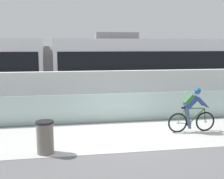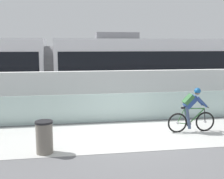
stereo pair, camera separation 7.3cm
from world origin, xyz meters
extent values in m
plane|color=slate|center=(0.00, 0.00, 0.00)|extent=(200.00, 200.00, 0.00)
cube|color=silver|center=(0.00, 0.00, 0.01)|extent=(32.00, 3.20, 0.01)
cube|color=#ADC6C1|center=(0.00, 1.85, 0.58)|extent=(32.00, 0.05, 1.16)
cube|color=white|center=(0.00, 3.65, 0.96)|extent=(32.00, 0.36, 1.92)
cube|color=#595654|center=(0.00, 6.13, 0.00)|extent=(32.00, 0.08, 0.01)
cube|color=#595654|center=(0.00, 7.57, 0.00)|extent=(32.00, 0.08, 0.01)
cube|color=#232326|center=(-5.33, 6.85, 0.36)|extent=(1.40, 1.88, 0.20)
cylinder|color=black|center=(-5.33, 6.13, 0.30)|extent=(0.60, 0.10, 0.60)
cylinder|color=black|center=(-5.33, 7.57, 0.30)|extent=(0.60, 0.10, 0.60)
cube|color=silver|center=(2.65, 6.85, 1.90)|extent=(11.00, 2.50, 3.10)
cube|color=black|center=(2.65, 6.85, 2.25)|extent=(10.56, 2.54, 1.04)
cube|color=red|center=(2.65, 6.85, 0.53)|extent=(10.78, 2.53, 0.28)
cube|color=slate|center=(0.67, 6.85, 3.63)|extent=(2.40, 1.10, 0.36)
cube|color=#232326|center=(-0.87, 6.85, 0.36)|extent=(1.40, 1.88, 0.20)
cylinder|color=black|center=(-0.87, 6.13, 0.30)|extent=(0.60, 0.10, 0.60)
cylinder|color=black|center=(-0.87, 7.57, 0.30)|extent=(0.60, 0.10, 0.60)
cube|color=#232326|center=(6.17, 6.85, 0.36)|extent=(1.40, 1.88, 0.20)
cylinder|color=black|center=(6.17, 6.13, 0.30)|extent=(0.60, 0.10, 0.60)
cylinder|color=black|center=(6.17, 7.57, 0.30)|extent=(0.60, 0.10, 0.60)
cylinder|color=#59595B|center=(-3.10, 6.85, 1.90)|extent=(0.60, 2.30, 2.30)
torus|color=black|center=(2.72, 0.00, 0.36)|extent=(0.72, 0.06, 0.72)
cylinder|color=#99999E|center=(2.72, 0.00, 0.36)|extent=(0.07, 0.10, 0.07)
torus|color=black|center=(1.67, 0.00, 0.36)|extent=(0.72, 0.06, 0.72)
cylinder|color=#99999E|center=(1.67, 0.00, 0.36)|extent=(0.07, 0.10, 0.07)
cylinder|color=#337233|center=(2.38, 0.00, 0.57)|extent=(0.60, 0.04, 0.58)
cylinder|color=#337233|center=(2.00, 0.00, 0.59)|extent=(0.22, 0.04, 0.59)
cylinder|color=#337233|center=(2.29, 0.00, 0.86)|extent=(0.76, 0.04, 0.07)
cylinder|color=#337233|center=(1.88, 0.00, 0.33)|extent=(0.43, 0.03, 0.09)
cylinder|color=#337233|center=(1.79, 0.00, 0.62)|extent=(0.27, 0.02, 0.53)
cylinder|color=black|center=(2.69, 0.00, 0.60)|extent=(0.08, 0.03, 0.49)
cube|color=black|center=(1.91, 0.00, 0.90)|extent=(0.24, 0.10, 0.05)
cylinder|color=black|center=(2.67, 0.00, 0.95)|extent=(0.03, 0.58, 0.03)
cylinder|color=#262628|center=(2.09, 0.00, 0.30)|extent=(0.18, 0.02, 0.18)
cube|color=navy|center=(2.13, 0.00, 1.11)|extent=(0.50, 0.28, 0.51)
cube|color=#336638|center=(2.04, 0.00, 1.21)|extent=(0.38, 0.30, 0.38)
sphere|color=#997051|center=(2.37, 0.00, 1.46)|extent=(0.20, 0.20, 0.20)
sphere|color=#195999|center=(2.37, 0.00, 1.49)|extent=(0.23, 0.23, 0.23)
cylinder|color=navy|center=(2.49, -0.16, 1.12)|extent=(0.41, 0.08, 0.41)
cylinder|color=navy|center=(2.49, 0.16, 1.12)|extent=(0.41, 0.08, 0.41)
cylinder|color=#384766|center=(2.02, -0.09, 0.55)|extent=(0.25, 0.11, 0.79)
cylinder|color=#384766|center=(2.02, 0.09, 0.69)|extent=(0.25, 0.11, 0.52)
cylinder|color=slate|center=(-2.86, -1.25, 0.45)|extent=(0.48, 0.48, 0.90)
cylinder|color=black|center=(-2.86, -1.25, 0.93)|extent=(0.51, 0.51, 0.06)
camera|label=1|loc=(-2.25, -9.23, 3.09)|focal=45.30mm
camera|label=2|loc=(-2.18, -9.25, 3.09)|focal=45.30mm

